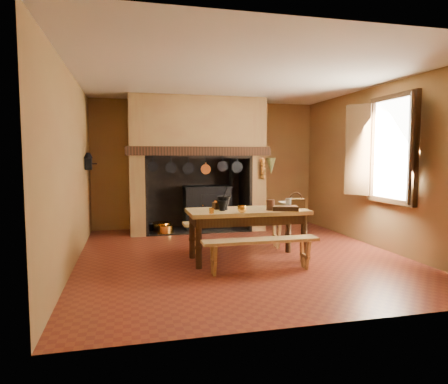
# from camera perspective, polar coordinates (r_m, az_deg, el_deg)

# --- Properties ---
(floor) EXTENTS (5.50, 5.50, 0.00)m
(floor) POSITION_cam_1_polar(r_m,az_deg,el_deg) (6.51, 2.22, -8.98)
(floor) COLOR maroon
(floor) RESTS_ON ground
(ceiling) EXTENTS (5.50, 5.50, 0.00)m
(ceiling) POSITION_cam_1_polar(r_m,az_deg,el_deg) (6.43, 2.32, 16.00)
(ceiling) COLOR silver
(ceiling) RESTS_ON back_wall
(back_wall) EXTENTS (5.00, 0.02, 2.80)m
(back_wall) POSITION_cam_1_polar(r_m,az_deg,el_deg) (8.99, -2.51, 3.94)
(back_wall) COLOR olive
(back_wall) RESTS_ON floor
(wall_left) EXTENTS (0.02, 5.50, 2.80)m
(wall_left) POSITION_cam_1_polar(r_m,az_deg,el_deg) (6.13, -20.87, 3.05)
(wall_left) COLOR olive
(wall_left) RESTS_ON floor
(wall_right) EXTENTS (0.02, 5.50, 2.80)m
(wall_right) POSITION_cam_1_polar(r_m,az_deg,el_deg) (7.40, 21.28, 3.34)
(wall_right) COLOR olive
(wall_right) RESTS_ON floor
(wall_front) EXTENTS (5.00, 0.02, 2.80)m
(wall_front) POSITION_cam_1_polar(r_m,az_deg,el_deg) (3.75, 13.77, 2.13)
(wall_front) COLOR olive
(wall_front) RESTS_ON floor
(chimney_breast) EXTENTS (2.95, 0.96, 2.80)m
(chimney_breast) POSITION_cam_1_polar(r_m,az_deg,el_deg) (8.51, -3.94, 6.64)
(chimney_breast) COLOR olive
(chimney_breast) RESTS_ON floor
(iron_range) EXTENTS (1.12, 0.55, 1.60)m
(iron_range) POSITION_cam_1_polar(r_m,az_deg,el_deg) (8.76, -2.37, -2.11)
(iron_range) COLOR black
(iron_range) RESTS_ON floor
(hearth_pans) EXTENTS (0.51, 0.62, 0.20)m
(hearth_pans) POSITION_cam_1_polar(r_m,az_deg,el_deg) (8.46, -8.81, -5.09)
(hearth_pans) COLOR gold
(hearth_pans) RESTS_ON floor
(hanging_pans) EXTENTS (1.92, 0.29, 0.27)m
(hanging_pans) POSITION_cam_1_polar(r_m,az_deg,el_deg) (8.01, -3.61, 3.50)
(hanging_pans) COLOR black
(hanging_pans) RESTS_ON chimney_breast
(onion_string) EXTENTS (0.12, 0.10, 0.46)m
(onion_string) POSITION_cam_1_polar(r_m,az_deg,el_deg) (8.33, 5.55, 3.34)
(onion_string) COLOR #9B5D1C
(onion_string) RESTS_ON chimney_breast
(herb_bunch) EXTENTS (0.20, 0.20, 0.35)m
(herb_bunch) POSITION_cam_1_polar(r_m,az_deg,el_deg) (8.39, 6.72, 3.68)
(herb_bunch) COLOR brown
(herb_bunch) RESTS_ON chimney_breast
(window) EXTENTS (0.39, 1.75, 1.76)m
(window) POSITION_cam_1_polar(r_m,az_deg,el_deg) (6.98, 22.21, 5.68)
(window) COLOR white
(window) RESTS_ON wall_right
(wall_coffee_mill) EXTENTS (0.23, 0.16, 0.31)m
(wall_coffee_mill) POSITION_cam_1_polar(r_m,az_deg,el_deg) (7.66, -18.83, 4.33)
(wall_coffee_mill) COLOR black
(wall_coffee_mill) RESTS_ON wall_left
(work_table) EXTENTS (1.80, 0.80, 0.78)m
(work_table) POSITION_cam_1_polar(r_m,az_deg,el_deg) (6.09, 3.32, -3.64)
(work_table) COLOR tan
(work_table) RESTS_ON floor
(bench_front) EXTENTS (1.63, 0.28, 0.46)m
(bench_front) POSITION_cam_1_polar(r_m,az_deg,el_deg) (5.55, 5.26, -7.85)
(bench_front) COLOR tan
(bench_front) RESTS_ON floor
(bench_back) EXTENTS (1.78, 0.31, 0.50)m
(bench_back) POSITION_cam_1_polar(r_m,az_deg,el_deg) (6.74, 1.75, -5.22)
(bench_back) COLOR tan
(bench_back) RESTS_ON floor
(mortar_large) EXTENTS (0.20, 0.20, 0.35)m
(mortar_large) POSITION_cam_1_polar(r_m,az_deg,el_deg) (6.00, -0.02, -1.47)
(mortar_large) COLOR black
(mortar_large) RESTS_ON work_table
(mortar_small) EXTENTS (0.15, 0.15, 0.25)m
(mortar_small) POSITION_cam_1_polar(r_m,az_deg,el_deg) (5.91, -0.24, -1.89)
(mortar_small) COLOR black
(mortar_small) RESTS_ON work_table
(coffee_grinder) EXTENTS (0.16, 0.13, 0.17)m
(coffee_grinder) POSITION_cam_1_polar(r_m,az_deg,el_deg) (6.09, -1.03, -1.87)
(coffee_grinder) COLOR #3B2812
(coffee_grinder) RESTS_ON work_table
(brass_mug_a) EXTENTS (0.09, 0.09, 0.08)m
(brass_mug_a) POSITION_cam_1_polar(r_m,az_deg,el_deg) (5.61, -1.79, -2.71)
(brass_mug_a) COLOR gold
(brass_mug_a) RESTS_ON work_table
(brass_mug_b) EXTENTS (0.08, 0.08, 0.08)m
(brass_mug_b) POSITION_cam_1_polar(r_m,az_deg,el_deg) (6.50, 6.79, -1.67)
(brass_mug_b) COLOR gold
(brass_mug_b) RESTS_ON work_table
(mixing_bowl) EXTENTS (0.32, 0.32, 0.07)m
(mixing_bowl) POSITION_cam_1_polar(r_m,az_deg,el_deg) (6.53, 9.14, -1.70)
(mixing_bowl) COLOR #C4B996
(mixing_bowl) RESTS_ON work_table
(stoneware_crock) EXTENTS (0.13, 0.13, 0.16)m
(stoneware_crock) POSITION_cam_1_polar(r_m,az_deg,el_deg) (6.00, 6.64, -1.85)
(stoneware_crock) COLOR #502E1E
(stoneware_crock) RESTS_ON work_table
(glass_jar) EXTENTS (0.11, 0.11, 0.16)m
(glass_jar) POSITION_cam_1_polar(r_m,az_deg,el_deg) (6.25, 9.18, -1.61)
(glass_jar) COLOR beige
(glass_jar) RESTS_ON work_table
(wicker_basket) EXTENTS (0.29, 0.23, 0.24)m
(wicker_basket) POSITION_cam_1_polar(r_m,az_deg,el_deg) (6.36, 10.23, -1.50)
(wicker_basket) COLOR #4C3217
(wicker_basket) RESTS_ON work_table
(wooden_tray) EXTENTS (0.44, 0.36, 0.06)m
(wooden_tray) POSITION_cam_1_polar(r_m,az_deg,el_deg) (6.03, 8.67, -2.29)
(wooden_tray) COLOR #3B2812
(wooden_tray) RESTS_ON work_table
(brass_cup) EXTENTS (0.17, 0.17, 0.10)m
(brass_cup) POSITION_cam_1_polar(r_m,az_deg,el_deg) (5.72, 2.58, -2.46)
(brass_cup) COLOR gold
(brass_cup) RESTS_ON work_table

